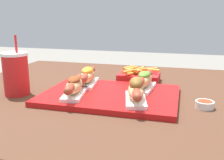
{
  "coord_description": "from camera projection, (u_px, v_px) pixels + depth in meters",
  "views": [
    {
      "loc": [
        0.18,
        -0.9,
        1.0
      ],
      "look_at": [
        -0.06,
        -0.06,
        0.78
      ],
      "focal_mm": 42.0,
      "sensor_mm": 36.0,
      "label": 1
    }
  ],
  "objects": [
    {
      "name": "hot_dog_2",
      "position": [
        88.0,
        76.0,
        0.99
      ],
      "size": [
        0.08,
        0.19,
        0.07
      ],
      "color": "white",
      "rests_on": "serving_tray"
    },
    {
      "name": "drink_cup",
      "position": [
        16.0,
        74.0,
        0.92
      ],
      "size": [
        0.09,
        0.09,
        0.21
      ],
      "color": "red",
      "rests_on": "patio_table"
    },
    {
      "name": "hot_dog_0",
      "position": [
        74.0,
        86.0,
        0.85
      ],
      "size": [
        0.09,
        0.19,
        0.06
      ],
      "color": "white",
      "rests_on": "serving_tray"
    },
    {
      "name": "serving_tray",
      "position": [
        110.0,
        95.0,
        0.9
      ],
      "size": [
        0.45,
        0.32,
        0.02
      ],
      "color": "#B71414",
      "rests_on": "patio_table"
    },
    {
      "name": "hot_dog_3",
      "position": [
        144.0,
        81.0,
        0.92
      ],
      "size": [
        0.07,
        0.19,
        0.07
      ],
      "color": "white",
      "rests_on": "serving_tray"
    },
    {
      "name": "hot_dog_1",
      "position": [
        136.0,
        91.0,
        0.8
      ],
      "size": [
        0.09,
        0.19,
        0.08
      ],
      "color": "white",
      "rests_on": "serving_tray"
    },
    {
      "name": "fries_basket",
      "position": [
        139.0,
        77.0,
        1.11
      ],
      "size": [
        0.17,
        0.13,
        0.06
      ],
      "color": "red",
      "rests_on": "patio_table"
    },
    {
      "name": "sauce_bowl",
      "position": [
        205.0,
        104.0,
        0.8
      ],
      "size": [
        0.06,
        0.06,
        0.02
      ],
      "color": "silver",
      "rests_on": "patio_table"
    }
  ]
}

